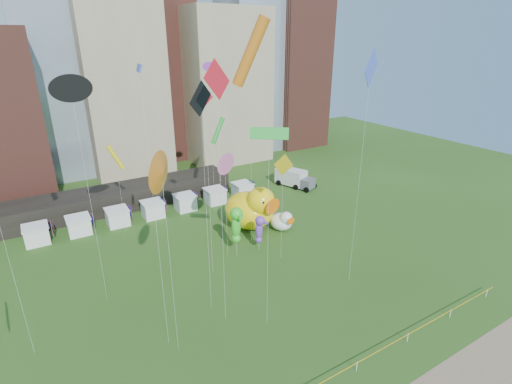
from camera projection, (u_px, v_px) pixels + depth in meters
skyline at (106, 56)px, 68.99m from camera, size 101.00×23.00×68.00m
pavilion at (108, 200)px, 58.20m from camera, size 38.00×6.00×3.20m
vendor_tents at (153, 210)px, 56.03m from camera, size 33.24×2.80×2.40m
big_duck at (251, 208)px, 52.01m from camera, size 7.75×9.03×6.39m
small_duck at (282, 221)px, 52.02m from camera, size 3.11×3.98×2.96m
seahorse_green at (236, 222)px, 44.79m from camera, size 1.59×1.96×6.28m
seahorse_purple at (259, 227)px, 46.38m from camera, size 1.56×1.75×4.63m
box_truck at (294, 178)px, 67.59m from camera, size 4.81×7.43×2.97m
kite_0 at (217, 86)px, 27.95m from camera, size 2.71×1.31×23.03m
kite_1 at (225, 164)px, 42.26m from camera, size 2.15×1.48×12.68m
kite_2 at (71, 89)px, 30.71m from camera, size 2.23×0.45×21.72m
kite_3 at (218, 131)px, 49.04m from camera, size 2.05×0.64×15.10m
kite_4 at (283, 167)px, 41.58m from camera, size 0.89×2.41×12.87m
kite_5 at (371, 71)px, 33.49m from camera, size 3.12×1.52×23.71m
kite_6 at (251, 52)px, 40.27m from camera, size 3.67×4.07×26.61m
kite_7 at (209, 68)px, 50.82m from camera, size 1.22×0.23×21.48m
kite_8 at (205, 107)px, 36.40m from camera, size 1.05×1.53×20.03m
kite_10 at (201, 104)px, 30.17m from camera, size 2.45×1.37×21.32m
kite_11 at (269, 135)px, 28.80m from camera, size 2.57×2.10×18.15m
kite_12 at (116, 157)px, 48.37m from camera, size 2.02×0.80×12.07m
kite_13 at (140, 78)px, 25.03m from camera, size 0.54×1.67×22.78m
kite_14 at (161, 172)px, 26.58m from camera, size 1.96×2.58×17.16m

